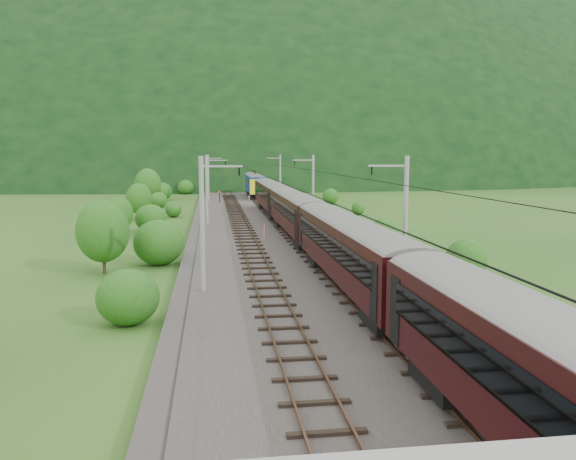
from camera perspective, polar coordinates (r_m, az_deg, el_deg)
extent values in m
plane|color=#224E18|center=(34.56, 1.84, -6.35)|extent=(600.00, 600.00, 0.00)
cube|color=#38332D|center=(44.19, -0.31, -3.04)|extent=(14.00, 220.00, 0.30)
cube|color=brown|center=(43.85, -4.36, -2.69)|extent=(0.08, 220.00, 0.15)
cube|color=brown|center=(43.95, -2.49, -2.65)|extent=(0.08, 220.00, 0.15)
cube|color=black|center=(43.92, -3.42, -2.84)|extent=(2.40, 220.00, 0.12)
cube|color=brown|center=(44.38, 1.84, -2.54)|extent=(0.08, 220.00, 0.15)
cube|color=brown|center=(44.63, 3.66, -2.50)|extent=(0.08, 220.00, 0.15)
cube|color=black|center=(44.52, 2.76, -2.69)|extent=(2.40, 220.00, 0.12)
cylinder|color=gray|center=(33.32, -8.71, 0.56)|extent=(0.28, 0.28, 8.00)
cube|color=gray|center=(33.07, -6.73, 6.45)|extent=(2.40, 0.12, 0.12)
cylinder|color=black|center=(33.11, -4.99, 5.96)|extent=(0.10, 0.10, 0.50)
cylinder|color=gray|center=(65.19, -8.25, 4.04)|extent=(0.28, 0.28, 8.00)
cube|color=gray|center=(65.06, -7.25, 7.04)|extent=(2.40, 0.12, 0.12)
cylinder|color=black|center=(65.08, -6.36, 6.79)|extent=(0.10, 0.10, 0.50)
cylinder|color=gray|center=(97.14, -8.10, 5.23)|extent=(0.28, 0.28, 8.00)
cube|color=gray|center=(97.06, -7.42, 7.24)|extent=(2.40, 0.12, 0.12)
cylinder|color=black|center=(97.07, -6.83, 7.08)|extent=(0.10, 0.10, 0.50)
cylinder|color=gray|center=(129.12, -8.02, 5.83)|extent=(0.28, 0.28, 8.00)
cube|color=gray|center=(129.06, -7.51, 7.35)|extent=(2.40, 0.12, 0.12)
cylinder|color=black|center=(129.07, -7.06, 7.22)|extent=(0.10, 0.10, 0.50)
cylinder|color=gray|center=(161.11, -7.97, 6.19)|extent=(0.28, 0.28, 8.00)
cube|color=gray|center=(161.06, -7.57, 7.41)|extent=(2.40, 0.12, 0.12)
cylinder|color=black|center=(161.07, -7.20, 7.31)|extent=(0.10, 0.10, 0.50)
cylinder|color=gray|center=(35.33, 11.83, 0.89)|extent=(0.28, 0.28, 8.00)
cube|color=gray|center=(34.72, 10.11, 6.45)|extent=(2.40, 0.12, 0.12)
cylinder|color=black|center=(34.43, 8.51, 5.97)|extent=(0.10, 0.10, 0.50)
cylinder|color=gray|center=(66.24, 2.56, 4.17)|extent=(0.28, 0.28, 8.00)
cube|color=gray|center=(65.92, 1.54, 7.11)|extent=(2.40, 0.12, 0.12)
cylinder|color=black|center=(65.77, 0.68, 6.85)|extent=(0.10, 0.10, 0.50)
cylinder|color=gray|center=(97.86, -0.79, 5.32)|extent=(0.28, 0.28, 8.00)
cube|color=gray|center=(97.63, -1.50, 7.31)|extent=(2.40, 0.12, 0.12)
cylinder|color=black|center=(97.53, -2.09, 7.13)|extent=(0.10, 0.10, 0.50)
cylinder|color=gray|center=(129.66, -2.50, 5.90)|extent=(0.28, 0.28, 8.00)
cube|color=gray|center=(129.49, -3.05, 7.40)|extent=(2.40, 0.12, 0.12)
cylinder|color=black|center=(129.42, -3.49, 7.27)|extent=(0.10, 0.10, 0.50)
cylinder|color=gray|center=(161.54, -3.54, 6.25)|extent=(0.28, 0.28, 8.00)
cube|color=gray|center=(161.41, -3.98, 7.46)|extent=(2.40, 0.12, 0.12)
cylinder|color=black|center=(161.34, -4.34, 7.35)|extent=(0.10, 0.10, 0.50)
cylinder|color=black|center=(43.19, -3.49, 5.98)|extent=(0.03, 198.00, 0.03)
cylinder|color=black|center=(43.81, 2.81, 6.01)|extent=(0.03, 198.00, 0.03)
ellipsoid|color=black|center=(293.23, -6.65, 6.03)|extent=(504.00, 360.00, 244.00)
ellipsoid|color=black|center=(352.26, -26.80, 5.53)|extent=(336.00, 280.00, 132.00)
cube|color=black|center=(12.71, 25.35, -16.90)|extent=(0.05, 18.91, 1.12)
cube|color=black|center=(20.28, 16.58, -13.99)|extent=(2.15, 3.12, 0.88)
cube|color=black|center=(33.11, 6.36, -1.87)|extent=(2.83, 21.48, 2.93)
cylinder|color=slate|center=(32.92, 6.40, 0.40)|extent=(2.83, 21.38, 2.83)
cube|color=black|center=(32.74, 3.93, -1.32)|extent=(0.05, 18.91, 1.12)
cube|color=black|center=(33.43, 8.76, -1.21)|extent=(0.05, 18.91, 1.12)
cube|color=black|center=(26.48, 10.29, -8.61)|extent=(2.15, 3.12, 0.88)
cube|color=black|center=(40.66, 3.75, -2.77)|extent=(2.15, 3.12, 0.88)
cube|color=black|center=(54.59, 0.74, 1.95)|extent=(2.83, 21.48, 2.93)
cylinder|color=slate|center=(54.47, 0.74, 3.33)|extent=(2.83, 21.38, 2.83)
cube|color=black|center=(54.37, -0.76, 2.30)|extent=(0.05, 18.91, 1.12)
cube|color=black|center=(54.79, 2.23, 2.34)|extent=(0.05, 18.91, 1.12)
cube|color=black|center=(47.47, 2.07, -1.24)|extent=(2.15, 3.12, 0.88)
cube|color=black|center=(62.20, -0.28, 0.90)|extent=(2.15, 3.12, 0.88)
cube|color=black|center=(76.40, -1.69, 3.60)|extent=(2.83, 21.48, 2.93)
cylinder|color=slate|center=(76.32, -1.70, 4.59)|extent=(2.83, 21.38, 2.83)
cube|color=black|center=(76.24, -2.77, 3.85)|extent=(0.05, 18.91, 1.12)
cube|color=black|center=(76.54, -0.62, 3.87)|extent=(0.05, 18.91, 1.12)
cube|color=black|center=(69.13, -1.03, 1.58)|extent=(2.15, 3.12, 0.88)
cube|color=black|center=(84.01, -2.23, 2.67)|extent=(2.15, 3.12, 0.88)
cube|color=navy|center=(107.08, -3.43, 4.77)|extent=(2.83, 17.58, 2.93)
cylinder|color=slate|center=(107.02, -3.44, 5.48)|extent=(2.83, 17.49, 2.83)
cube|color=black|center=(106.96, -4.21, 4.95)|extent=(0.05, 15.47, 1.12)
cube|color=black|center=(107.18, -2.67, 4.97)|extent=(0.05, 15.47, 1.12)
cube|color=black|center=(101.08, -3.16, 3.52)|extent=(2.15, 3.12, 0.88)
cube|color=black|center=(113.32, -3.66, 3.97)|extent=(2.15, 3.12, 0.88)
cube|color=yellow|center=(115.64, -3.75, 4.89)|extent=(2.89, 0.50, 2.64)
cube|color=yellow|center=(98.54, -3.06, 4.41)|extent=(2.89, 0.50, 2.64)
cube|color=black|center=(109.99, -3.56, 5.89)|extent=(0.08, 1.60, 0.88)
cylinder|color=red|center=(54.21, -2.41, -0.17)|extent=(0.14, 0.14, 1.33)
cylinder|color=red|center=(89.19, -3.97, 3.02)|extent=(0.17, 0.17, 1.63)
cylinder|color=black|center=(95.87, -6.97, 3.33)|extent=(0.12, 0.12, 1.70)
sphere|color=red|center=(95.81, -6.98, 3.86)|extent=(0.20, 0.20, 0.20)
ellipsoid|color=#255015|center=(28.96, -15.95, -6.57)|extent=(3.11, 3.11, 2.80)
ellipsoid|color=#255015|center=(43.72, -12.97, -1.25)|extent=(3.85, 3.85, 3.47)
ellipsoid|color=#255015|center=(62.27, -13.77, 1.16)|extent=(3.38, 3.38, 3.05)
ellipsoid|color=#255015|center=(76.71, -11.57, 2.01)|extent=(2.17, 2.17, 1.95)
ellipsoid|color=#255015|center=(90.83, -13.03, 3.00)|extent=(2.74, 2.74, 2.47)
ellipsoid|color=#255015|center=(105.25, -12.67, 3.84)|extent=(3.59, 3.59, 3.23)
ellipsoid|color=#255015|center=(120.41, -10.37, 4.32)|extent=(3.36, 3.36, 3.02)
cylinder|color=black|center=(41.54, -18.21, -2.34)|extent=(0.24, 0.24, 2.84)
ellipsoid|color=#255015|center=(41.29, -18.30, -0.12)|extent=(3.66, 3.66, 4.39)
cylinder|color=black|center=(59.65, -16.79, 0.39)|extent=(0.24, 0.24, 2.25)
ellipsoid|color=#255015|center=(59.50, -16.84, 1.62)|extent=(2.90, 2.90, 3.48)
cylinder|color=black|center=(74.61, -14.86, 1.99)|extent=(0.24, 0.24, 2.56)
ellipsoid|color=#255015|center=(74.48, -14.90, 3.10)|extent=(3.29, 3.29, 3.94)
cylinder|color=black|center=(93.77, -14.01, 3.37)|extent=(0.24, 0.24, 3.31)
ellipsoid|color=#255015|center=(93.66, -14.05, 4.52)|extent=(4.26, 4.26, 5.11)
ellipsoid|color=#255015|center=(39.31, 17.62, -3.12)|extent=(2.79, 2.79, 2.51)
ellipsoid|color=#255015|center=(53.19, 9.65, -0.27)|extent=(2.45, 2.45, 2.21)
ellipsoid|color=#255015|center=(78.38, 7.15, 2.13)|extent=(1.87, 1.87, 1.68)
ellipsoid|color=#255015|center=(94.65, 4.33, 3.34)|extent=(2.69, 2.69, 2.42)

